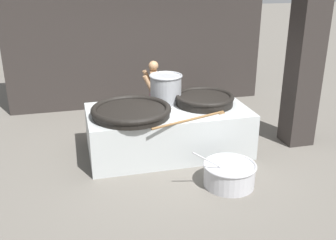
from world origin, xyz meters
name	(u,v)px	position (x,y,z in m)	size (l,w,h in m)	color
ground_plane	(168,151)	(0.00, 0.00, 0.00)	(60.00, 60.00, 0.00)	#666059
back_wall	(138,14)	(0.00, 2.90, 2.24)	(6.32, 0.24, 4.49)	#2D2826
support_pillar	(309,29)	(2.60, -0.20, 2.24)	(0.52, 0.52, 4.49)	#2D2826
hearth_platform	(168,130)	(0.00, 0.00, 0.42)	(2.96, 1.52, 0.85)	#B2B7B7
giant_wok_near	(131,111)	(-0.71, -0.17, 0.94)	(1.41, 1.41, 0.18)	black
giant_wok_far	(204,99)	(0.74, 0.09, 0.95)	(1.12, 1.12, 0.20)	black
stock_pot	(166,88)	(0.07, 0.43, 1.13)	(0.64, 0.64, 0.54)	gray
stirring_paddle	(192,119)	(0.27, -0.64, 0.86)	(1.45, 0.56, 0.04)	brown
cook	(154,92)	(0.00, 1.23, 0.80)	(0.39, 0.57, 1.48)	#9E7551
prep_bowl_vegetables	(229,173)	(0.64, -1.47, 0.21)	(1.10, 0.86, 0.72)	#B7B7BC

